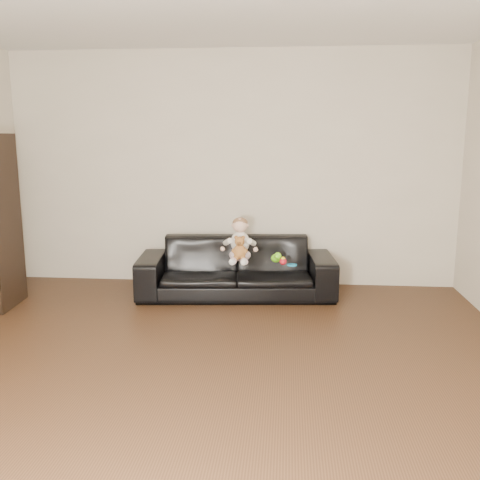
# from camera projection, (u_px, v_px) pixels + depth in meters

# --- Properties ---
(floor) EXTENTS (5.50, 5.50, 0.00)m
(floor) POSITION_uv_depth(u_px,v_px,m) (189.00, 392.00, 3.53)
(floor) COLOR #422917
(floor) RESTS_ON ground
(wall_back) EXTENTS (5.00, 0.00, 5.00)m
(wall_back) POSITION_uv_depth(u_px,v_px,m) (232.00, 169.00, 5.97)
(wall_back) COLOR beige
(wall_back) RESTS_ON ground
(sofa) EXTENTS (2.11, 0.98, 0.60)m
(sofa) POSITION_uv_depth(u_px,v_px,m) (236.00, 267.00, 5.66)
(sofa) COLOR black
(sofa) RESTS_ON floor
(baby) EXTENTS (0.31, 0.39, 0.45)m
(baby) POSITION_uv_depth(u_px,v_px,m) (240.00, 242.00, 5.49)
(baby) COLOR silver
(baby) RESTS_ON sofa
(teddy_bear) EXTENTS (0.14, 0.14, 0.24)m
(teddy_bear) POSITION_uv_depth(u_px,v_px,m) (240.00, 248.00, 5.36)
(teddy_bear) COLOR #9E632D
(teddy_bear) RESTS_ON sofa
(toy_green) EXTENTS (0.13, 0.14, 0.09)m
(toy_green) POSITION_uv_depth(u_px,v_px,m) (276.00, 258.00, 5.47)
(toy_green) COLOR #6FE41A
(toy_green) RESTS_ON sofa
(toy_rattle) EXTENTS (0.08, 0.08, 0.07)m
(toy_rattle) POSITION_uv_depth(u_px,v_px,m) (283.00, 261.00, 5.36)
(toy_rattle) COLOR red
(toy_rattle) RESTS_ON sofa
(toy_blue_disc) EXTENTS (0.11, 0.11, 0.01)m
(toy_blue_disc) POSITION_uv_depth(u_px,v_px,m) (292.00, 265.00, 5.34)
(toy_blue_disc) COLOR #1887C5
(toy_blue_disc) RESTS_ON sofa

